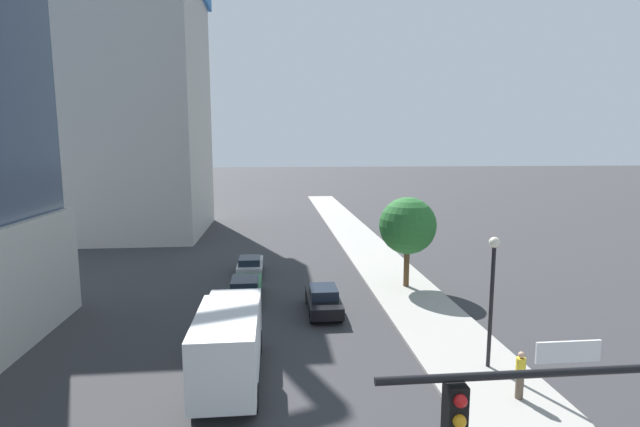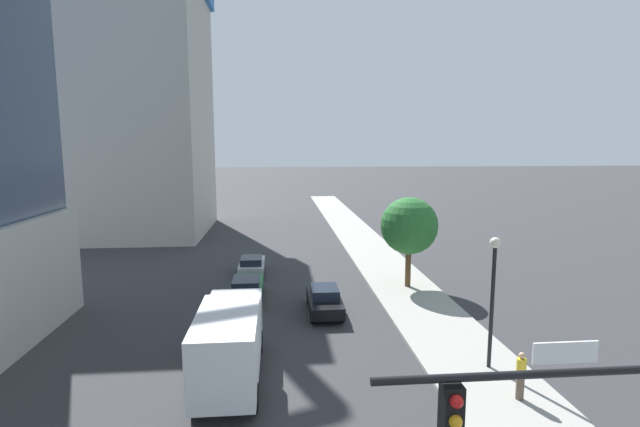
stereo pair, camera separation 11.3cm
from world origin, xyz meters
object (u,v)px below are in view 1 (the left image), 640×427
construction_building (131,85)px  box_truck (230,340)px  car_green (245,288)px  street_lamp (492,282)px  car_black (323,300)px  pedestrian_yellow_shirt (520,375)px  car_silver (250,265)px  street_tree (408,226)px

construction_building → box_truck: 38.08m
car_green → box_truck: bearing=-90.0°
car_green → construction_building: bearing=118.3°
construction_building → street_lamp: size_ratio=6.71×
box_truck → street_lamp: bearing=0.3°
street_lamp → car_black: bearing=129.5°
construction_building → box_truck: construction_building is taller
car_green → pedestrian_yellow_shirt: size_ratio=2.60×
construction_building → car_black: size_ratio=8.19×
construction_building → car_silver: construction_building is taller
street_lamp → box_truck: street_lamp is taller
construction_building → pedestrian_yellow_shirt: bearing=-57.2°
construction_building → street_lamp: construction_building is taller
construction_building → car_silver: (12.61, -17.76, -14.55)m
car_black → car_silver: bearing=118.4°
street_tree → car_green: size_ratio=1.27×
construction_building → pedestrian_yellow_shirt: (23.06, -35.72, -14.19)m
street_lamp → pedestrian_yellow_shirt: size_ratio=3.09×
car_black → pedestrian_yellow_shirt: size_ratio=2.53×
street_lamp → car_silver: size_ratio=1.35×
street_lamp → box_truck: 10.64m
street_tree → pedestrian_yellow_shirt: street_tree is taller
car_silver → pedestrian_yellow_shirt: pedestrian_yellow_shirt is taller
street_tree → car_silver: 11.55m
street_lamp → car_green: 14.68m
car_black → car_green: bearing=150.2°
car_black → box_truck: size_ratio=0.64×
construction_building → car_silver: 26.19m
construction_building → box_truck: size_ratio=5.24×
box_truck → pedestrian_yellow_shirt: (10.45, -2.42, -0.69)m
street_lamp → car_silver: street_lamp is taller
street_lamp → street_tree: size_ratio=0.94×
car_black → car_silver: size_ratio=1.11×
car_black → street_lamp: bearing=-50.5°
street_tree → box_truck: bearing=-132.0°
box_truck → pedestrian_yellow_shirt: 10.75m
car_black → construction_building: bearing=123.3°
car_green → box_truck: (0.00, -9.92, 1.02)m
street_tree → car_black: street_tree is taller
car_silver → box_truck: box_truck is taller
construction_building → pedestrian_yellow_shirt: 44.82m
car_green → box_truck: size_ratio=0.66×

